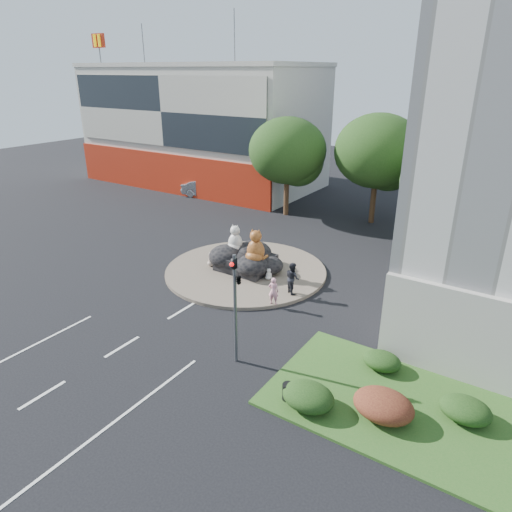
# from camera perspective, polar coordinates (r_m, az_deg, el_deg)

# --- Properties ---
(ground) EXTENTS (120.00, 120.00, 0.00)m
(ground) POSITION_cam_1_polar(r_m,az_deg,el_deg) (22.15, -16.39, -10.84)
(ground) COLOR black
(ground) RESTS_ON ground
(roundabout_island) EXTENTS (10.00, 10.00, 0.20)m
(roundabout_island) POSITION_cam_1_polar(r_m,az_deg,el_deg) (28.58, -1.28, -1.81)
(roundabout_island) COLOR brown
(roundabout_island) RESTS_ON ground
(rock_plinth) EXTENTS (3.20, 2.60, 0.90)m
(rock_plinth) POSITION_cam_1_polar(r_m,az_deg,el_deg) (28.36, -1.29, -0.80)
(rock_plinth) COLOR black
(rock_plinth) RESTS_ON roundabout_island
(shophouse_block) EXTENTS (25.20, 12.30, 17.40)m
(shophouse_block) POSITION_cam_1_polar(r_m,az_deg,el_deg) (51.58, -6.76, 15.94)
(shophouse_block) COLOR #BBB9A8
(shophouse_block) RESTS_ON ground
(grass_verge) EXTENTS (10.00, 6.00, 0.12)m
(grass_verge) POSITION_cam_1_polar(r_m,az_deg,el_deg) (18.81, 17.98, -17.52)
(grass_verge) COLOR #22531B
(grass_verge) RESTS_ON ground
(tree_left) EXTENTS (6.46, 6.46, 8.27)m
(tree_left) POSITION_cam_1_polar(r_m,az_deg,el_deg) (38.96, 4.08, 12.61)
(tree_left) COLOR #382314
(tree_left) RESTS_ON ground
(tree_mid) EXTENTS (6.84, 6.84, 8.76)m
(tree_mid) POSITION_cam_1_polar(r_m,az_deg,el_deg) (37.92, 15.09, 12.13)
(tree_mid) COLOR #382314
(tree_mid) RESTS_ON ground
(tree_right) EXTENTS (5.70, 5.70, 7.30)m
(tree_right) POSITION_cam_1_polar(r_m,az_deg,el_deg) (32.82, 22.56, 8.03)
(tree_right) COLOR #382314
(tree_right) RESTS_ON ground
(hedge_near_green) EXTENTS (2.00, 1.60, 0.90)m
(hedge_near_green) POSITION_cam_1_polar(r_m,az_deg,el_deg) (17.74, 6.54, -17.05)
(hedge_near_green) COLOR black
(hedge_near_green) RESTS_ON grass_verge
(hedge_red) EXTENTS (2.20, 1.76, 0.99)m
(hedge_red) POSITION_cam_1_polar(r_m,az_deg,el_deg) (17.79, 15.63, -17.55)
(hedge_red) COLOR #461712
(hedge_red) RESTS_ON grass_verge
(hedge_mid_green) EXTENTS (1.80, 1.44, 0.81)m
(hedge_mid_green) POSITION_cam_1_polar(r_m,az_deg,el_deg) (18.72, 24.72, -17.06)
(hedge_mid_green) COLOR black
(hedge_mid_green) RESTS_ON grass_verge
(hedge_back_green) EXTENTS (1.60, 1.28, 0.72)m
(hedge_back_green) POSITION_cam_1_polar(r_m,az_deg,el_deg) (20.25, 15.47, -12.52)
(hedge_back_green) COLOR black
(hedge_back_green) RESTS_ON grass_verge
(traffic_light) EXTENTS (0.44, 1.24, 5.00)m
(traffic_light) POSITION_cam_1_polar(r_m,az_deg,el_deg) (18.50, -2.43, -3.86)
(traffic_light) COLOR #595B60
(traffic_light) RESTS_ON ground
(street_lamp) EXTENTS (2.34, 0.22, 8.06)m
(street_lamp) POSITION_cam_1_polar(r_m,az_deg,el_deg) (20.84, 25.49, -0.25)
(street_lamp) COLOR #595B60
(street_lamp) RESTS_ON ground
(cat_white) EXTENTS (1.11, 0.97, 1.79)m
(cat_white) POSITION_cam_1_polar(r_m,az_deg,el_deg) (28.56, -2.61, 2.25)
(cat_white) COLOR beige
(cat_white) RESTS_ON rock_plinth
(cat_tabby) EXTENTS (1.46, 1.34, 2.05)m
(cat_tabby) POSITION_cam_1_polar(r_m,az_deg,el_deg) (26.99, -0.03, 1.35)
(cat_tabby) COLOR #A54722
(cat_tabby) RESTS_ON rock_plinth
(kitten_calico) EXTENTS (0.78, 0.78, 0.99)m
(kitten_calico) POSITION_cam_1_polar(r_m,az_deg,el_deg) (28.99, -5.58, -0.28)
(kitten_calico) COLOR silver
(kitten_calico) RESTS_ON roundabout_island
(kitten_white) EXTENTS (0.54, 0.51, 0.71)m
(kitten_white) POSITION_cam_1_polar(r_m,az_deg,el_deg) (27.03, 1.61, -2.23)
(kitten_white) COLOR beige
(kitten_white) RESTS_ON roundabout_island
(pedestrian_pink) EXTENTS (0.63, 0.49, 1.52)m
(pedestrian_pink) POSITION_cam_1_polar(r_m,az_deg,el_deg) (24.10, 2.20, -4.38)
(pedestrian_pink) COLOR pink
(pedestrian_pink) RESTS_ON roundabout_island
(pedestrian_dark) EXTENTS (1.11, 1.06, 1.80)m
(pedestrian_dark) POSITION_cam_1_polar(r_m,az_deg,el_deg) (25.29, 4.58, -2.74)
(pedestrian_dark) COLOR black
(pedestrian_dark) RESTS_ON roundabout_island
(parked_car) EXTENTS (5.50, 2.93, 1.72)m
(parked_car) POSITION_cam_1_polar(r_m,az_deg,el_deg) (45.75, -5.99, 8.38)
(parked_car) COLOR #979A9E
(parked_car) RESTS_ON ground
(litter_bin) EXTENTS (0.49, 0.49, 0.67)m
(litter_bin) POSITION_cam_1_polar(r_m,az_deg,el_deg) (18.07, 4.04, -16.56)
(litter_bin) COLOR black
(litter_bin) RESTS_ON grass_verge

